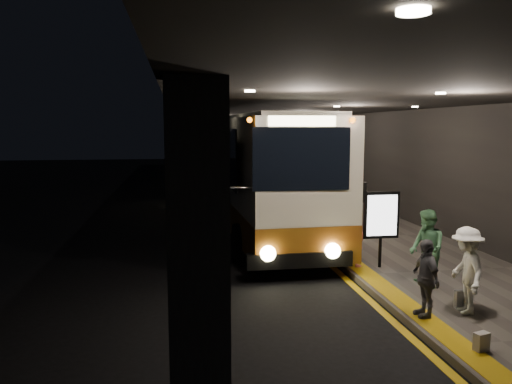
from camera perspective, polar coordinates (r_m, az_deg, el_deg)
ground at (r=15.15m, az=-2.08°, el=-6.96°), size 90.00×90.00×0.00m
lane_line_white at (r=19.92m, az=-8.98°, el=-3.52°), size 0.12×50.00×0.01m
kerb_stripe_yellow at (r=20.34m, az=2.81°, el=-3.21°), size 0.18×50.00×0.01m
sidewalk at (r=20.94m, az=9.26°, el=-2.79°), size 4.50×50.00×0.15m
tactile_strip at (r=20.42m, az=4.19°, el=-2.75°), size 0.50×50.00×0.01m
terminal_wall at (r=21.44m, az=15.17°, el=5.15°), size 0.10×50.00×6.00m
support_columns at (r=18.63m, az=-8.19°, el=2.56°), size 0.80×24.80×4.40m
canopy at (r=20.04m, az=3.33°, el=9.83°), size 9.00×50.00×0.40m
coach_main at (r=18.04m, az=0.24°, el=1.63°), size 3.13×13.02×4.03m
coach_second at (r=32.42m, az=-4.33°, el=3.99°), size 2.75×12.03×3.77m
passenger_boarding at (r=13.29m, az=11.28°, el=-4.68°), size 0.54×0.70×1.72m
passenger_waiting_green at (r=11.93m, az=18.94°, el=-6.18°), size 0.58×0.89×1.79m
passenger_waiting_white at (r=10.64m, az=22.91°, el=-8.23°), size 0.70×1.18×1.71m
passenger_waiting_grey at (r=10.18m, az=18.81°, el=-9.29°), size 0.46×0.89×1.52m
bag_polka at (r=11.05m, az=22.51°, el=-11.26°), size 0.31×0.14×0.37m
bag_plain at (r=9.22m, az=24.36°, el=-15.33°), size 0.28×0.21×0.31m
info_sign at (r=13.20m, az=14.13°, el=-2.72°), size 0.94×0.12×1.98m
stanchion_post at (r=14.99m, az=8.84°, el=-4.66°), size 0.05×0.05×0.99m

